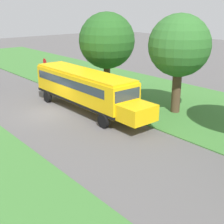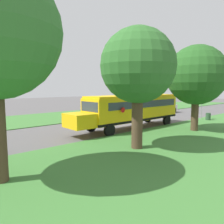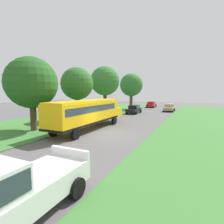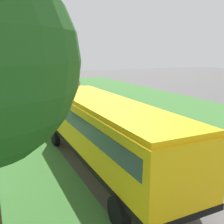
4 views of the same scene
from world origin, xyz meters
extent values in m
plane|color=#565454|center=(0.00, 0.00, 0.00)|extent=(120.00, 120.00, 0.00)
cube|color=#3D7533|center=(-10.00, 0.00, 0.04)|extent=(12.00, 80.00, 0.08)
cube|color=yellow|center=(-2.68, 1.01, 1.90)|extent=(2.50, 10.50, 2.20)
cube|color=yellow|center=(-2.68, 7.21, 1.35)|extent=(2.20, 1.90, 1.10)
cube|color=yellow|center=(-2.68, 1.01, 3.08)|extent=(2.35, 10.29, 0.16)
cube|color=black|center=(-2.68, 1.01, 0.92)|extent=(2.54, 10.54, 0.20)
cube|color=#2D3842|center=(-2.68, 0.71, 2.36)|extent=(2.53, 9.24, 0.64)
cube|color=#2D3842|center=(-2.68, 6.21, 2.36)|extent=(2.25, 0.12, 0.80)
cylinder|color=red|center=(-4.11, 3.90, 2.05)|extent=(0.03, 0.44, 0.44)
cylinder|color=black|center=(-3.93, 5.21, 0.50)|extent=(0.30, 1.00, 1.00)
cylinder|color=black|center=(-1.43, 5.21, 0.50)|extent=(0.30, 1.00, 1.00)
cylinder|color=black|center=(-3.93, -2.66, 0.50)|extent=(0.30, 1.00, 1.00)
cylinder|color=black|center=(-1.43, -2.66, 0.50)|extent=(0.30, 1.00, 1.00)
cylinder|color=#4C3826|center=(-7.42, -1.80, 1.51)|extent=(0.63, 0.63, 3.03)
sphere|color=#23561E|center=(-7.42, -1.80, 4.97)|extent=(5.18, 5.18, 5.18)
sphere|color=#23561E|center=(-7.08, -1.65, 5.34)|extent=(2.98, 2.98, 2.98)
cylinder|color=#4C3826|center=(-7.80, 6.28, 1.75)|extent=(0.70, 0.70, 3.51)
sphere|color=#2D6628|center=(-7.80, 6.28, 5.25)|extent=(4.65, 4.65, 4.65)
sphere|color=#2D6628|center=(-8.41, 6.04, 5.32)|extent=(2.67, 2.67, 2.67)
cylinder|color=gray|center=(-4.60, -8.82, 1.05)|extent=(0.08, 0.08, 2.10)
cylinder|color=red|center=(-4.60, -8.82, 2.40)|extent=(0.03, 0.68, 0.68)
cylinder|color=#2D4C33|center=(-5.42, -8.89, 0.45)|extent=(0.56, 0.56, 0.90)
camera|label=1|loc=(11.00, 21.04, 8.06)|focal=50.00mm
camera|label=2|loc=(-16.86, 16.48, 3.94)|focal=35.00mm
camera|label=3|loc=(7.58, -14.46, 4.01)|focal=28.00mm
camera|label=4|loc=(-7.10, -8.84, 5.20)|focal=42.00mm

